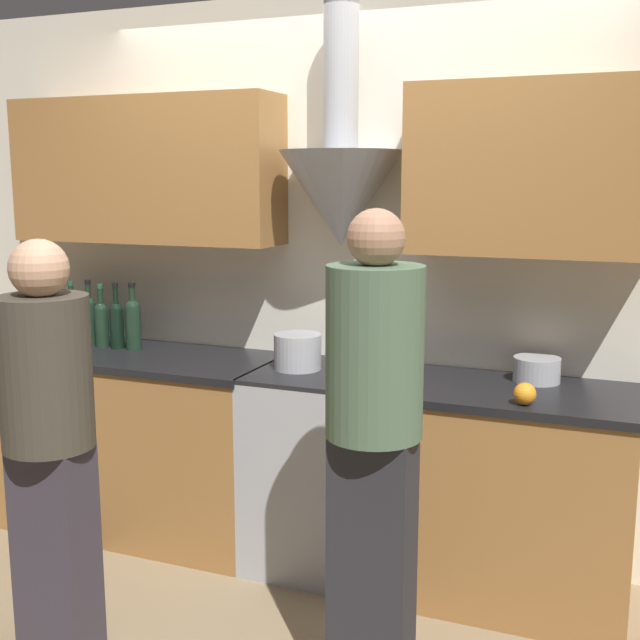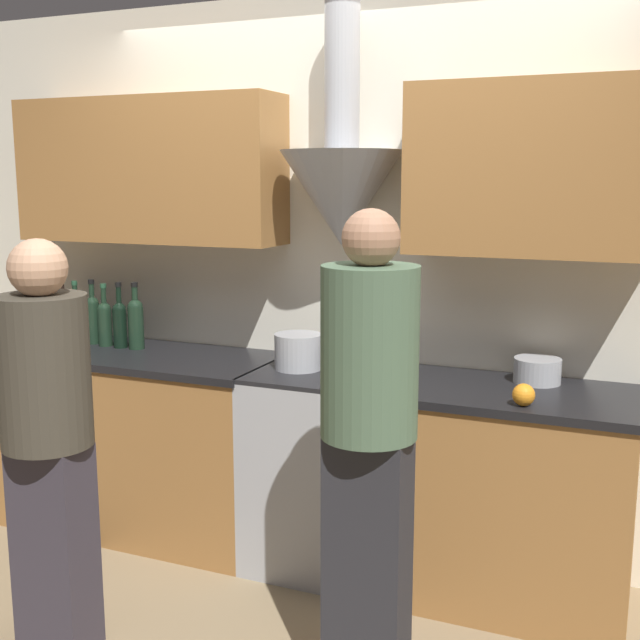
{
  "view_description": "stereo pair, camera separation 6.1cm",
  "coord_description": "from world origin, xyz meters",
  "views": [
    {
      "loc": [
        1.27,
        -2.94,
        1.77
      ],
      "look_at": [
        0.0,
        0.21,
        1.16
      ],
      "focal_mm": 45.0,
      "sensor_mm": 36.0,
      "label": 1
    },
    {
      "loc": [
        1.32,
        -2.92,
        1.77
      ],
      "look_at": [
        0.0,
        0.21,
        1.16
      ],
      "focal_mm": 45.0,
      "sensor_mm": 36.0,
      "label": 2
    }
  ],
  "objects": [
    {
      "name": "mixing_bowl",
      "position": [
        0.15,
        0.35,
        0.95
      ],
      "size": [
        0.22,
        0.22,
        0.08
      ],
      "color": "#A8AAAF",
      "rests_on": "stove_range"
    },
    {
      "name": "saucepan",
      "position": [
        0.89,
        0.46,
        0.97
      ],
      "size": [
        0.2,
        0.2,
        0.11
      ],
      "color": "#A8AAAF",
      "rests_on": "counter_right"
    },
    {
      "name": "ground_plane",
      "position": [
        0.0,
        0.0,
        0.0
      ],
      "size": [
        12.0,
        12.0,
        0.0
      ],
      "primitive_type": "plane",
      "color": "#847051"
    },
    {
      "name": "counter_right",
      "position": [
        0.82,
        0.31,
        0.46
      ],
      "size": [
        1.01,
        0.62,
        0.91
      ],
      "color": "#9E6B38",
      "rests_on": "ground_plane"
    },
    {
      "name": "orange_fruit",
      "position": [
        0.89,
        0.09,
        0.96
      ],
      "size": [
        0.09,
        0.09,
        0.09
      ],
      "color": "orange",
      "rests_on": "counter_right"
    },
    {
      "name": "wine_bottle_2",
      "position": [
        -1.45,
        0.37,
        1.05
      ],
      "size": [
        0.07,
        0.07,
        0.33
      ],
      "color": "black",
      "rests_on": "counter_left"
    },
    {
      "name": "wine_bottle_0",
      "position": [
        -1.64,
        0.37,
        1.06
      ],
      "size": [
        0.08,
        0.08,
        0.34
      ],
      "color": "black",
      "rests_on": "counter_left"
    },
    {
      "name": "wine_bottle_6",
      "position": [
        -1.08,
        0.37,
        1.05
      ],
      "size": [
        0.08,
        0.08,
        0.34
      ],
      "color": "black",
      "rests_on": "counter_left"
    },
    {
      "name": "person_foreground_right",
      "position": [
        0.5,
        -0.56,
        0.93
      ],
      "size": [
        0.31,
        0.31,
        1.68
      ],
      "color": "#28282D",
      "rests_on": "ground_plane"
    },
    {
      "name": "wine_bottle_1",
      "position": [
        -1.55,
        0.39,
        1.06
      ],
      "size": [
        0.07,
        0.07,
        0.36
      ],
      "color": "black",
      "rests_on": "counter_left"
    },
    {
      "name": "wine_bottle_4",
      "position": [
        -1.27,
        0.37,
        1.04
      ],
      "size": [
        0.07,
        0.07,
        0.32
      ],
      "color": "black",
      "rests_on": "counter_left"
    },
    {
      "name": "person_foreground_left",
      "position": [
        -0.69,
        -0.72,
        0.86
      ],
      "size": [
        0.33,
        0.33,
        1.56
      ],
      "color": "#38333D",
      "rests_on": "ground_plane"
    },
    {
      "name": "counter_left",
      "position": [
        -1.02,
        0.31,
        0.46
      ],
      "size": [
        1.42,
        0.62,
        0.91
      ],
      "color": "#9E6B38",
      "rests_on": "ground_plane"
    },
    {
      "name": "stove_range",
      "position": [
        0.0,
        0.31,
        0.46
      ],
      "size": [
        0.65,
        0.6,
        0.91
      ],
      "color": "#A8AAAF",
      "rests_on": "ground_plane"
    },
    {
      "name": "wine_bottle_3",
      "position": [
        -1.36,
        0.4,
        1.05
      ],
      "size": [
        0.07,
        0.07,
        0.34
      ],
      "color": "black",
      "rests_on": "counter_left"
    },
    {
      "name": "wall_back",
      "position": [
        -0.07,
        0.57,
        1.47
      ],
      "size": [
        8.4,
        0.55,
        2.6
      ],
      "color": "silver",
      "rests_on": "ground_plane"
    },
    {
      "name": "wine_bottle_5",
      "position": [
        -1.17,
        0.37,
        1.05
      ],
      "size": [
        0.07,
        0.07,
        0.33
      ],
      "color": "black",
      "rests_on": "counter_left"
    },
    {
      "name": "stock_pot",
      "position": [
        -0.15,
        0.3,
        0.99
      ],
      "size": [
        0.21,
        0.21,
        0.16
      ],
      "color": "#A8AAAF",
      "rests_on": "stove_range"
    }
  ]
}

